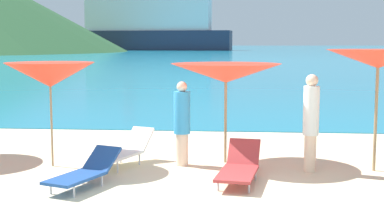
% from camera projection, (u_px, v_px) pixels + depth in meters
% --- Properties ---
extents(ground_plane, '(50.00, 100.00, 0.30)m').
position_uv_depth(ground_plane, '(224.00, 121.00, 18.10)').
color(ground_plane, beige).
extents(ocean_water, '(650.00, 440.00, 0.02)m').
position_uv_depth(ocean_water, '(239.00, 48.00, 232.62)').
color(ocean_water, teal).
rests_on(ocean_water, ground_plane).
extents(umbrella_1, '(1.81, 1.81, 2.05)m').
position_uv_depth(umbrella_1, '(50.00, 75.00, 10.62)').
color(umbrella_1, '#9E7F59').
rests_on(umbrella_1, ground_plane).
extents(umbrella_2, '(2.38, 2.38, 2.02)m').
position_uv_depth(umbrella_2, '(226.00, 73.00, 10.96)').
color(umbrella_2, '#9E7F59').
rests_on(umbrella_2, ground_plane).
extents(umbrella_3, '(2.11, 2.11, 2.31)m').
position_uv_depth(umbrella_3, '(378.00, 59.00, 10.20)').
color(umbrella_3, '#9E7F59').
rests_on(umbrella_3, ground_plane).
extents(lounge_chair_2, '(0.82, 1.69, 0.65)m').
position_uv_depth(lounge_chair_2, '(239.00, 167.00, 9.55)').
color(lounge_chair_2, '#A53333').
rests_on(lounge_chair_2, ground_plane).
extents(lounge_chair_5, '(1.05, 1.65, 0.68)m').
position_uv_depth(lounge_chair_5, '(125.00, 150.00, 10.85)').
color(lounge_chair_5, white).
rests_on(lounge_chair_5, ground_plane).
extents(lounge_chair_6, '(1.06, 1.66, 0.58)m').
position_uv_depth(lounge_chair_6, '(84.00, 171.00, 9.23)').
color(lounge_chair_6, '#1E478C').
rests_on(lounge_chair_6, ground_plane).
extents(beachgoer_1, '(0.30, 0.30, 1.85)m').
position_uv_depth(beachgoer_1, '(311.00, 120.00, 10.23)').
color(beachgoer_1, beige).
rests_on(beachgoer_1, ground_plane).
extents(beachgoer_4, '(0.33, 0.33, 1.68)m').
position_uv_depth(beachgoer_4, '(182.00, 121.00, 10.81)').
color(beachgoer_4, beige).
rests_on(beachgoer_4, ground_plane).
extents(cruise_ship, '(52.81, 13.61, 20.13)m').
position_uv_depth(cruise_ship, '(148.00, 26.00, 172.25)').
color(cruise_ship, '#262D47').
rests_on(cruise_ship, ocean_water).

